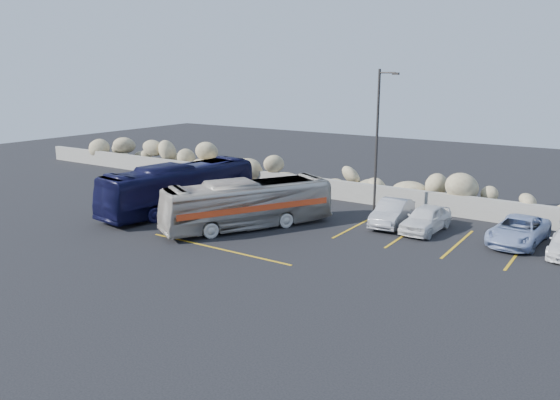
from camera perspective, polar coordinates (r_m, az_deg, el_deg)
The scene contains 10 objects.
ground at distance 24.35m, azimuth -5.00°, elevation -5.61°, with size 90.00×90.00×0.00m, color black.
seawall at distance 34.02m, azimuth 7.70°, elevation 0.84°, with size 60.00×0.40×1.20m, color gray.
riprap_pile at distance 34.94m, azimuth 8.61°, elevation 2.31°, with size 54.00×2.80×2.60m, color tan, non-canonical shape.
parking_lines at distance 26.64m, azimuth 10.50°, elevation -4.10°, with size 18.16×9.36×0.01m.
lamppost at distance 30.11m, azimuth 10.19°, elevation 6.27°, with size 1.14×0.18×8.00m.
vintage_bus at distance 27.97m, azimuth -3.40°, elevation -0.43°, with size 2.09×8.95×2.49m, color beige.
tour_coach at distance 31.84m, azimuth -10.46°, elevation 1.30°, with size 2.30×9.83×2.74m, color black.
car_a at distance 28.37m, azimuth 14.99°, elevation -1.89°, with size 1.56×3.87×1.32m, color white.
car_b at distance 29.17m, azimuth 11.64°, elevation -1.30°, with size 1.39×3.99×1.31m, color #A7A7AB.
car_d at distance 27.86m, azimuth 23.65°, elevation -2.93°, with size 2.07×4.49×1.25m, color #8C9EC7.
Camera 1 is at (14.51, -17.89, 7.88)m, focal length 35.00 mm.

